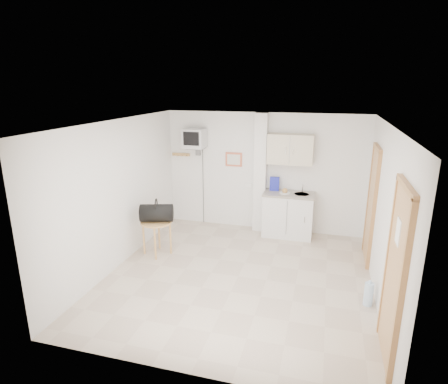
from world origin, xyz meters
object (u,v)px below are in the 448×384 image
(round_table, at_px, (156,226))
(water_bottle, at_px, (369,294))
(crt_television, at_px, (195,139))
(duffel_bag, at_px, (157,213))

(round_table, distance_m, water_bottle, 3.72)
(crt_television, distance_m, duffel_bag, 1.96)
(round_table, xyz_separation_m, water_bottle, (3.63, -0.74, -0.38))
(round_table, height_order, water_bottle, round_table)
(crt_television, height_order, water_bottle, crt_television)
(round_table, relative_size, duffel_bag, 0.99)
(round_table, xyz_separation_m, duffel_bag, (0.02, 0.00, 0.26))
(round_table, bearing_deg, crt_television, 82.82)
(crt_television, height_order, duffel_bag, crt_television)
(crt_television, xyz_separation_m, duffel_bag, (-0.18, -1.59, -1.13))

